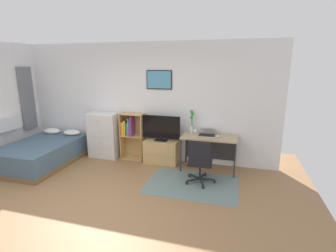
{
  "coord_description": "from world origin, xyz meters",
  "views": [
    {
      "loc": [
        2.15,
        -2.99,
        2.19
      ],
      "look_at": [
        0.86,
        1.5,
        1.05
      ],
      "focal_mm": 26.67,
      "sensor_mm": 36.0,
      "label": 1
    }
  ],
  "objects_px": {
    "dresser": "(104,135)",
    "bookshelf": "(131,133)",
    "television": "(161,128)",
    "desk": "(210,141)",
    "bed": "(43,152)",
    "office_chair": "(200,161)",
    "bamboo_vase": "(192,123)",
    "wine_glass": "(195,130)",
    "tv_stand": "(161,151)",
    "laptop": "(207,132)",
    "computer_mouse": "(218,136)"
  },
  "relations": [
    {
      "from": "bed",
      "to": "office_chair",
      "type": "bearing_deg",
      "value": -2.42
    },
    {
      "from": "bed",
      "to": "tv_stand",
      "type": "bearing_deg",
      "value": 15.07
    },
    {
      "from": "dresser",
      "to": "laptop",
      "type": "bearing_deg",
      "value": 0.66
    },
    {
      "from": "television",
      "to": "bookshelf",
      "type": "bearing_deg",
      "value": 174.47
    },
    {
      "from": "bed",
      "to": "bamboo_vase",
      "type": "relative_size",
      "value": 3.95
    },
    {
      "from": "bookshelf",
      "to": "bamboo_vase",
      "type": "distance_m",
      "value": 1.47
    },
    {
      "from": "laptop",
      "to": "bamboo_vase",
      "type": "distance_m",
      "value": 0.4
    },
    {
      "from": "dresser",
      "to": "bookshelf",
      "type": "height_order",
      "value": "bookshelf"
    },
    {
      "from": "bookshelf",
      "to": "wine_glass",
      "type": "distance_m",
      "value": 1.6
    },
    {
      "from": "laptop",
      "to": "wine_glass",
      "type": "xyz_separation_m",
      "value": [
        -0.22,
        -0.19,
        0.07
      ]
    },
    {
      "from": "bed",
      "to": "bookshelf",
      "type": "height_order",
      "value": "bookshelf"
    },
    {
      "from": "desk",
      "to": "office_chair",
      "type": "bearing_deg",
      "value": -95.4
    },
    {
      "from": "office_chair",
      "to": "television",
      "type": "bearing_deg",
      "value": 138.06
    },
    {
      "from": "tv_stand",
      "to": "desk",
      "type": "distance_m",
      "value": 1.14
    },
    {
      "from": "dresser",
      "to": "wine_glass",
      "type": "height_order",
      "value": "dresser"
    },
    {
      "from": "bookshelf",
      "to": "tv_stand",
      "type": "xyz_separation_m",
      "value": [
        0.77,
        -0.05,
        -0.37
      ]
    },
    {
      "from": "dresser",
      "to": "office_chair",
      "type": "height_order",
      "value": "dresser"
    },
    {
      "from": "television",
      "to": "bamboo_vase",
      "type": "height_order",
      "value": "bamboo_vase"
    },
    {
      "from": "bookshelf",
      "to": "dresser",
      "type": "bearing_deg",
      "value": -174.35
    },
    {
      "from": "tv_stand",
      "to": "laptop",
      "type": "distance_m",
      "value": 1.16
    },
    {
      "from": "bed",
      "to": "dresser",
      "type": "distance_m",
      "value": 1.41
    },
    {
      "from": "bed",
      "to": "tv_stand",
      "type": "xyz_separation_m",
      "value": [
        2.59,
        0.78,
        0.01
      ]
    },
    {
      "from": "bed",
      "to": "wine_glass",
      "type": "bearing_deg",
      "value": 8.35
    },
    {
      "from": "desk",
      "to": "office_chair",
      "type": "distance_m",
      "value": 0.82
    },
    {
      "from": "dresser",
      "to": "bookshelf",
      "type": "relative_size",
      "value": 0.98
    },
    {
      "from": "wine_glass",
      "to": "computer_mouse",
      "type": "bearing_deg",
      "value": 9.07
    },
    {
      "from": "bed",
      "to": "computer_mouse",
      "type": "xyz_separation_m",
      "value": [
        3.85,
        0.67,
        0.5
      ]
    },
    {
      "from": "office_chair",
      "to": "wine_glass",
      "type": "height_order",
      "value": "wine_glass"
    },
    {
      "from": "tv_stand",
      "to": "wine_glass",
      "type": "distance_m",
      "value": 1.02
    },
    {
      "from": "computer_mouse",
      "to": "wine_glass",
      "type": "distance_m",
      "value": 0.48
    },
    {
      "from": "office_chair",
      "to": "bamboo_vase",
      "type": "xyz_separation_m",
      "value": [
        -0.34,
        0.93,
        0.51
      ]
    },
    {
      "from": "desk",
      "to": "dresser",
      "type": "bearing_deg",
      "value": 179.93
    },
    {
      "from": "bookshelf",
      "to": "computer_mouse",
      "type": "distance_m",
      "value": 2.04
    },
    {
      "from": "tv_stand",
      "to": "desk",
      "type": "xyz_separation_m",
      "value": [
        1.09,
        -0.02,
        0.34
      ]
    },
    {
      "from": "tv_stand",
      "to": "dresser",
      "type": "bearing_deg",
      "value": -179.4
    },
    {
      "from": "television",
      "to": "office_chair",
      "type": "bearing_deg",
      "value": -38.49
    },
    {
      "from": "television",
      "to": "bamboo_vase",
      "type": "bearing_deg",
      "value": 10.54
    },
    {
      "from": "bed",
      "to": "television",
      "type": "distance_m",
      "value": 2.75
    },
    {
      "from": "bed",
      "to": "desk",
      "type": "height_order",
      "value": "desk"
    },
    {
      "from": "bookshelf",
      "to": "tv_stand",
      "type": "relative_size",
      "value": 1.44
    },
    {
      "from": "dresser",
      "to": "television",
      "type": "bearing_deg",
      "value": -0.29
    },
    {
      "from": "bed",
      "to": "tv_stand",
      "type": "relative_size",
      "value": 2.6
    },
    {
      "from": "dresser",
      "to": "tv_stand",
      "type": "relative_size",
      "value": 1.42
    },
    {
      "from": "television",
      "to": "laptop",
      "type": "xyz_separation_m",
      "value": [
        1.02,
        0.04,
        -0.02
      ]
    },
    {
      "from": "bed",
      "to": "office_chair",
      "type": "height_order",
      "value": "office_chair"
    },
    {
      "from": "office_chair",
      "to": "laptop",
      "type": "relative_size",
      "value": 2.16
    },
    {
      "from": "bamboo_vase",
      "to": "dresser",
      "type": "bearing_deg",
      "value": -176.83
    },
    {
      "from": "desk",
      "to": "tv_stand",
      "type": "bearing_deg",
      "value": 179.05
    },
    {
      "from": "television",
      "to": "desk",
      "type": "xyz_separation_m",
      "value": [
        1.09,
        0.0,
        -0.22
      ]
    },
    {
      "from": "desk",
      "to": "television",
      "type": "bearing_deg",
      "value": -179.77
    }
  ]
}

